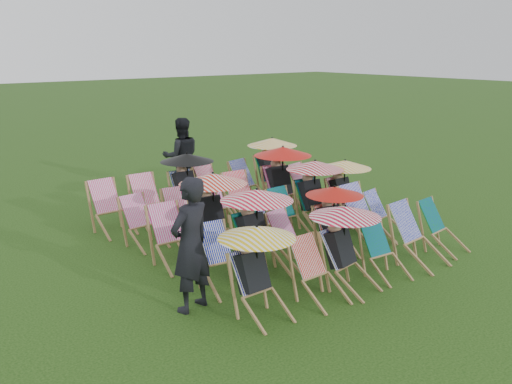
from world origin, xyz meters
TOP-DOWN VIEW (x-y plane):
  - ground at (0.00, 0.00)m, footprint 100.00×100.00m
  - deckchair_0 at (-2.06, -2.15)m, footprint 1.02×1.07m
  - deckchair_1 at (-1.10, -2.30)m, footprint 0.59×0.81m
  - deckchair_2 at (-0.49, -2.26)m, footprint 1.04×1.13m
  - deckchair_3 at (0.30, -2.31)m, footprint 0.60×0.80m
  - deckchair_4 at (1.14, -2.31)m, footprint 0.74×0.96m
  - deckchair_5 at (2.00, -2.20)m, footprint 0.68×0.87m
  - deckchair_6 at (-1.92, -1.11)m, footprint 0.69×0.90m
  - deckchair_7 at (-1.15, -1.03)m, footprint 1.13×1.20m
  - deckchair_8 at (-0.49, -1.10)m, footprint 0.72×0.90m
  - deckchair_9 at (0.42, -1.13)m, footprint 0.98×1.04m
  - deckchair_10 at (1.29, -1.09)m, footprint 0.73×0.98m
  - deckchair_11 at (1.88, -1.03)m, footprint 0.69×0.85m
  - deckchair_12 at (-1.99, 0.11)m, footprint 0.68×0.92m
  - deckchair_13 at (-1.15, 0.19)m, footprint 1.16×1.21m
  - deckchair_14 at (-0.29, -0.01)m, footprint 0.60×0.82m
  - deckchair_15 at (0.44, 0.05)m, footprint 0.60×0.83m
  - deckchair_16 at (1.17, 0.10)m, footprint 1.12×1.18m
  - deckchair_17 at (1.95, 0.04)m, footprint 1.05×1.10m
  - deckchair_18 at (-1.95, 1.25)m, footprint 0.66×0.87m
  - deckchair_19 at (-1.19, 1.16)m, footprint 0.70×0.90m
  - deckchair_20 at (-0.34, 1.24)m, footprint 0.63×0.87m
  - deckchair_21 at (0.31, 1.22)m, footprint 0.70×0.95m
  - deckchair_22 at (1.29, 1.20)m, footprint 1.21×1.28m
  - deckchair_23 at (2.01, 1.18)m, footprint 0.80×0.99m
  - deckchair_24 at (-2.06, 2.32)m, footprint 0.68×0.93m
  - deckchair_25 at (-1.22, 2.36)m, footprint 0.66×0.91m
  - deckchair_26 at (-0.34, 2.34)m, footprint 1.11×1.16m
  - deckchair_27 at (0.34, 2.33)m, footprint 0.77×0.97m
  - deckchair_28 at (1.28, 2.31)m, footprint 0.80×0.99m
  - deckchair_29 at (2.08, 2.47)m, footprint 1.17×1.22m
  - person_left at (-2.63, -1.41)m, footprint 0.77×0.60m
  - person_rear at (0.50, 3.98)m, footprint 1.09×0.97m

SIDE VIEW (x-z plane):
  - ground at x=0.00m, z-range 0.00..0.00m
  - deckchair_3 at x=0.30m, z-range 0.00..0.82m
  - deckchair_11 at x=1.88m, z-range 0.00..0.82m
  - deckchair_14 at x=-0.29m, z-range 0.00..0.85m
  - deckchair_1 at x=-1.10m, z-range 0.00..0.87m
  - deckchair_5 at x=2.00m, z-range 0.00..0.87m
  - deckchair_8 at x=-0.49m, z-range 0.00..0.87m
  - deckchair_15 at x=0.44m, z-range 0.00..0.88m
  - deckchair_18 at x=-1.95m, z-range 0.00..0.88m
  - deckchair_19 at x=-1.19m, z-range 0.00..0.91m
  - deckchair_6 at x=-1.92m, z-range 0.00..0.92m
  - deckchair_20 at x=-0.34m, z-range 0.00..0.93m
  - deckchair_27 at x=0.34m, z-range 0.00..0.95m
  - deckchair_23 at x=2.01m, z-range 0.00..0.96m
  - deckchair_28 at x=1.28m, z-range 0.00..0.96m
  - deckchair_25 at x=-1.22m, z-range 0.00..0.96m
  - deckchair_12 at x=-1.99m, z-range 0.00..0.96m
  - deckchair_24 at x=-2.06m, z-range 0.00..0.98m
  - deckchair_4 at x=1.14m, z-range 0.00..0.98m
  - deckchair_21 at x=0.31m, z-range 0.00..1.00m
  - deckchair_10 at x=1.29m, z-range 0.00..1.02m
  - deckchair_9 at x=0.42m, z-range 0.03..1.20m
  - deckchair_0 at x=-2.06m, z-range 0.03..1.25m
  - deckchair_2 at x=-0.49m, z-range 0.03..1.27m
  - deckchair_17 at x=1.95m, z-range 0.03..1.28m
  - deckchair_26 at x=-0.34m, z-range 0.04..1.36m
  - deckchair_16 at x=1.17m, z-range 0.04..1.36m
  - deckchair_7 at x=-1.15m, z-range 0.04..1.38m
  - deckchair_13 at x=-1.15m, z-range 0.04..1.42m
  - deckchair_29 at x=2.08m, z-range 0.04..1.42m
  - deckchair_22 at x=1.29m, z-range 0.04..1.47m
  - person_left at x=-2.63m, z-range 0.00..1.85m
  - person_rear at x=0.50m, z-range 0.00..1.85m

